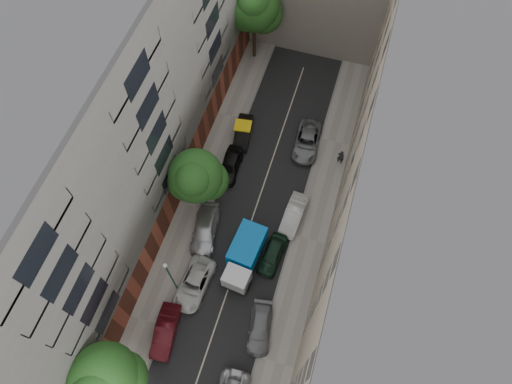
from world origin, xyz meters
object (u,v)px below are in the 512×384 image
at_px(tree_mid, 197,178).
at_px(lamp_post, 170,274).
at_px(car_left_1, 166,331).
at_px(car_left_2, 194,284).
at_px(car_right_1, 260,328).
at_px(tree_far, 255,8).
at_px(tarp_truck, 244,256).
at_px(car_right_4, 307,141).
at_px(car_right_3, 294,215).
at_px(car_left_4, 230,165).
at_px(car_left_5, 243,132).
at_px(pedestrian, 341,157).
at_px(car_left_3, 205,230).
at_px(tree_near, 105,380).
at_px(car_right_2, 272,254).

bearing_deg(tree_mid, lamp_post, -86.30).
distance_m(car_left_1, car_left_2, 4.39).
distance_m(car_right_1, tree_far, 30.70).
bearing_deg(tarp_truck, tree_far, 110.68).
distance_m(car_left_1, car_right_4, 22.14).
bearing_deg(car_right_3, car_left_4, 159.49).
xyz_separation_m(car_left_5, pedestrian, (10.00, -0.24, 0.37)).
bearing_deg(car_left_3, pedestrian, 38.24).
height_order(car_left_3, car_left_4, car_left_4).
xyz_separation_m(car_right_1, lamp_post, (-7.80, 1.25, 3.25)).
distance_m(car_right_4, tree_near, 27.61).
distance_m(car_left_4, tree_far, 16.06).
relative_size(car_left_5, lamp_post, 0.71).
height_order(car_right_1, tree_near, tree_near).
bearing_deg(tree_mid, car_right_2, -20.66).
height_order(tree_near, pedestrian, tree_near).
bearing_deg(car_right_4, car_left_1, -110.58).
distance_m(car_right_1, tree_mid, 13.31).
relative_size(car_left_3, car_left_4, 1.17).
distance_m(car_left_1, tree_near, 7.00).
bearing_deg(car_left_4, tree_mid, -105.93).
height_order(car_left_3, tree_far, tree_far).
distance_m(tree_near, tree_mid, 16.44).
bearing_deg(car_right_1, tree_mid, 122.65).
bearing_deg(tarp_truck, tree_mid, 149.13).
height_order(car_right_3, tree_mid, tree_mid).
distance_m(car_right_2, lamp_post, 9.23).
distance_m(car_left_1, car_right_3, 14.86).
bearing_deg(car_left_1, car_left_2, 72.71).
bearing_deg(car_left_4, tarp_truck, -66.67).
height_order(car_left_5, tree_mid, tree_mid).
relative_size(car_right_3, tree_far, 0.46).
relative_size(tarp_truck, car_right_3, 1.31).
relative_size(car_left_5, tree_far, 0.44).
bearing_deg(pedestrian, tree_far, -32.34).
distance_m(car_left_3, car_right_3, 8.14).
bearing_deg(car_left_3, tree_mid, 105.19).
bearing_deg(car_right_4, car_right_1, -91.33).
bearing_deg(car_left_4, car_left_3, -92.61).
xyz_separation_m(car_left_2, lamp_post, (-1.40, -0.61, 3.20)).
height_order(tarp_truck, car_right_2, tarp_truck).
bearing_deg(car_left_2, car_left_5, 97.01).
xyz_separation_m(tarp_truck, car_left_5, (-4.20, 12.71, -0.75)).
distance_m(car_left_5, car_right_3, 10.32).
bearing_deg(car_right_2, lamp_post, -137.91).
relative_size(car_left_1, car_right_4, 0.86).
xyz_separation_m(car_left_5, tree_far, (-2.06, 10.68, 6.05)).
relative_size(car_left_4, lamp_post, 0.73).
relative_size(lamp_post, pedestrian, 3.25).
bearing_deg(car_right_3, lamp_post, -125.69).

